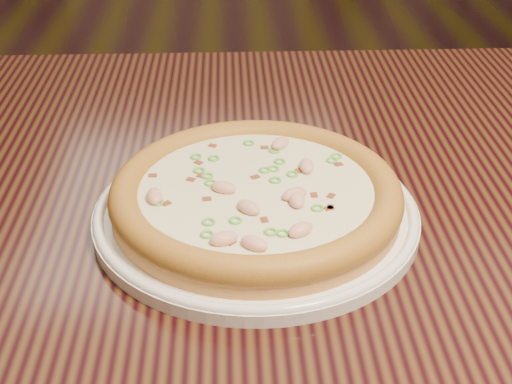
{
  "coord_description": "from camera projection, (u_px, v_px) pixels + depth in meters",
  "views": [
    {
      "loc": [
        0.21,
        -1.48,
        1.12
      ],
      "look_at": [
        0.23,
        -0.92,
        0.78
      ],
      "focal_mm": 50.0,
      "sensor_mm": 36.0,
      "label": 1
    }
  ],
  "objects": [
    {
      "name": "plate",
      "position": [
        256.0,
        212.0,
        0.66
      ],
      "size": [
        0.3,
        0.3,
        0.02
      ],
      "color": "white",
      "rests_on": "hero_table"
    },
    {
      "name": "hero_table",
      "position": [
        365.0,
        268.0,
        0.77
      ],
      "size": [
        1.2,
        0.8,
        0.75
      ],
      "color": "black",
      "rests_on": "ground"
    },
    {
      "name": "ground",
      "position": [
        152.0,
        268.0,
        1.83
      ],
      "size": [
        9.0,
        9.0,
        0.0
      ],
      "primitive_type": "plane",
      "color": "black"
    },
    {
      "name": "pizza",
      "position": [
        256.0,
        195.0,
        0.65
      ],
      "size": [
        0.27,
        0.27,
        0.03
      ],
      "color": "tan",
      "rests_on": "plate"
    }
  ]
}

